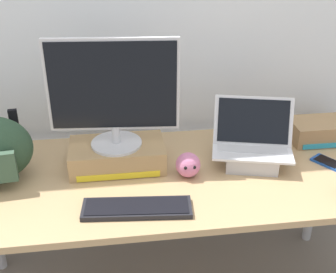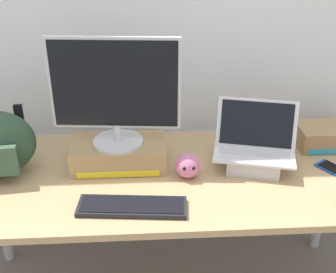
# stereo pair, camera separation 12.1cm
# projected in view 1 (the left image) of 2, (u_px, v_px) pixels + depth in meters

# --- Properties ---
(back_wall) EXTENTS (7.00, 0.10, 2.60)m
(back_wall) POSITION_uv_depth(u_px,v_px,m) (154.00, 15.00, 2.08)
(back_wall) COLOR silver
(back_wall) RESTS_ON ground
(desk) EXTENTS (1.86, 0.77, 0.73)m
(desk) POSITION_uv_depth(u_px,v_px,m) (168.00, 186.00, 1.95)
(desk) COLOR tan
(desk) RESTS_ON ground
(toner_box_yellow) EXTENTS (0.41, 0.23, 0.11)m
(toner_box_yellow) POSITION_uv_depth(u_px,v_px,m) (117.00, 155.00, 1.95)
(toner_box_yellow) COLOR #A88456
(toner_box_yellow) RESTS_ON desk
(desktop_monitor) EXTENTS (0.54, 0.22, 0.47)m
(desktop_monitor) POSITION_uv_depth(u_px,v_px,m) (113.00, 93.00, 1.81)
(desktop_monitor) COLOR silver
(desktop_monitor) RESTS_ON toner_box_yellow
(open_laptop) EXTENTS (0.39, 0.30, 0.28)m
(open_laptop) POSITION_uv_depth(u_px,v_px,m) (252.00, 151.00, 1.97)
(open_laptop) COLOR #ADADB2
(open_laptop) RESTS_ON desk
(external_keyboard) EXTENTS (0.42, 0.16, 0.02)m
(external_keyboard) POSITION_uv_depth(u_px,v_px,m) (137.00, 208.00, 1.69)
(external_keyboard) COLOR black
(external_keyboard) RESTS_ON desk
(cell_phone) EXTENTS (0.14, 0.15, 0.01)m
(cell_phone) POSITION_uv_depth(u_px,v_px,m) (328.00, 162.00, 1.99)
(cell_phone) COLOR #19479E
(cell_phone) RESTS_ON desk
(plush_toy) EXTENTS (0.11, 0.11, 0.11)m
(plush_toy) POSITION_uv_depth(u_px,v_px,m) (188.00, 165.00, 1.88)
(plush_toy) COLOR #CC7099
(plush_toy) RESTS_ON desk
(toner_box_cyan) EXTENTS (0.32, 0.18, 0.10)m
(toner_box_cyan) POSITION_uv_depth(u_px,v_px,m) (323.00, 131.00, 2.17)
(toner_box_cyan) COLOR #9E7A51
(toner_box_cyan) RESTS_ON desk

